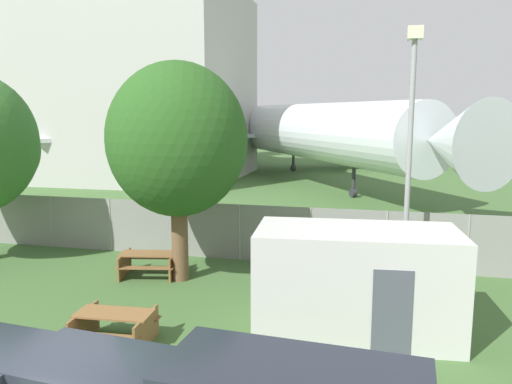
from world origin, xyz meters
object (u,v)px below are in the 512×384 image
at_px(picnic_bench_near_cabin, 114,324).
at_px(tree_far_right, 0,150).
at_px(airplane, 275,129).
at_px(picnic_bench_open_grass, 149,261).
at_px(tree_behind_benches, 177,140).
at_px(portable_cabin, 356,281).

xyz_separation_m(picnic_bench_near_cabin, tree_far_right, (-10.40, 9.05, 3.15)).
height_order(picnic_bench_near_cabin, tree_far_right, tree_far_right).
height_order(airplane, picnic_bench_open_grass, airplane).
relative_size(airplane, tree_behind_benches, 6.13).
relative_size(portable_cabin, picnic_bench_open_grass, 2.38).
bearing_deg(tree_behind_benches, tree_far_right, 156.13).
relative_size(picnic_bench_near_cabin, tree_behind_benches, 0.27).
bearing_deg(portable_cabin, airplane, 99.73).
bearing_deg(tree_far_right, picnic_bench_open_grass, -25.91).
bearing_deg(tree_far_right, tree_behind_benches, -23.87).
bearing_deg(picnic_bench_near_cabin, portable_cabin, 19.88).
distance_m(airplane, picnic_bench_near_cabin, 32.77).
bearing_deg(portable_cabin, picnic_bench_near_cabin, -165.09).
height_order(airplane, tree_far_right, airplane).
height_order(picnic_bench_near_cabin, tree_behind_benches, tree_behind_benches).
height_order(tree_behind_benches, tree_far_right, tree_behind_benches).
relative_size(airplane, tree_far_right, 7.61).
height_order(picnic_bench_open_grass, tree_behind_benches, tree_behind_benches).
xyz_separation_m(picnic_bench_open_grass, tree_behind_benches, (1.13, -0.11, 3.92)).
relative_size(tree_behind_benches, tree_far_right, 1.24).
relative_size(picnic_bench_open_grass, tree_far_right, 0.38).
bearing_deg(tree_far_right, portable_cabin, -24.44).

